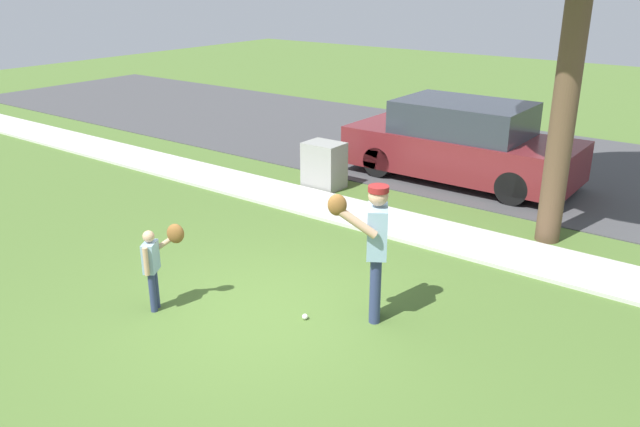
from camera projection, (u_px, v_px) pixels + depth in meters
ground_plane at (403, 230)px, 10.78m from camera, size 48.00×48.00×0.00m
sidewalk_strip at (406, 226)px, 10.84m from camera, size 36.00×1.20×0.06m
road_surface at (515, 162)px, 14.59m from camera, size 36.00×6.80×0.02m
person_adult at (374, 239)px, 7.62m from camera, size 0.60×0.86×1.75m
person_child at (157, 257)px, 8.01m from camera, size 0.42×0.58×1.13m
baseball at (305, 317)px, 7.98m from camera, size 0.07×0.07×0.07m
utility_cabinet at (324, 165)px, 12.76m from camera, size 0.76×0.58×0.92m
parked_suv_maroon at (461, 143)px, 13.09m from camera, size 4.70×1.90×1.63m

